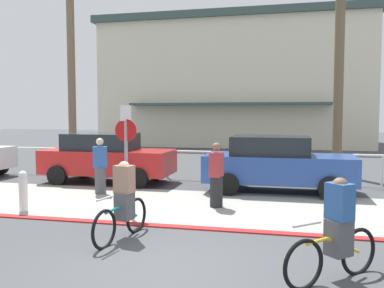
{
  "coord_description": "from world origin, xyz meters",
  "views": [
    {
      "loc": [
        1.87,
        -6.05,
        2.37
      ],
      "look_at": [
        -0.93,
        6.0,
        1.46
      ],
      "focal_mm": 39.08,
      "sensor_mm": 36.0,
      "label": 1
    }
  ],
  "objects_px": {
    "stop_sign_bike_lane": "(126,143)",
    "pedestrian_2": "(100,168)",
    "pedestrian_1": "(216,178)",
    "cyclist_teal_1": "(123,202)",
    "cyclist_yellow_0": "(336,232)",
    "car_blue_2": "(277,164)",
    "palm_tree_1": "(71,29)",
    "palm_tree_2": "(340,30)",
    "bollard_2": "(23,191)",
    "car_red_1": "(107,157)"
  },
  "relations": [
    {
      "from": "palm_tree_2",
      "to": "pedestrian_1",
      "type": "bearing_deg",
      "value": -118.86
    },
    {
      "from": "stop_sign_bike_lane",
      "to": "pedestrian_1",
      "type": "height_order",
      "value": "stop_sign_bike_lane"
    },
    {
      "from": "car_blue_2",
      "to": "pedestrian_1",
      "type": "relative_size",
      "value": 2.68
    },
    {
      "from": "stop_sign_bike_lane",
      "to": "car_blue_2",
      "type": "relative_size",
      "value": 0.58
    },
    {
      "from": "bollard_2",
      "to": "palm_tree_2",
      "type": "distance_m",
      "value": 12.32
    },
    {
      "from": "palm_tree_2",
      "to": "car_red_1",
      "type": "relative_size",
      "value": 1.7
    },
    {
      "from": "car_blue_2",
      "to": "palm_tree_1",
      "type": "bearing_deg",
      "value": 151.35
    },
    {
      "from": "bollard_2",
      "to": "pedestrian_1",
      "type": "height_order",
      "value": "pedestrian_1"
    },
    {
      "from": "cyclist_yellow_0",
      "to": "car_blue_2",
      "type": "bearing_deg",
      "value": 98.8
    },
    {
      "from": "palm_tree_1",
      "to": "bollard_2",
      "type": "bearing_deg",
      "value": -67.72
    },
    {
      "from": "pedestrian_1",
      "to": "bollard_2",
      "type": "bearing_deg",
      "value": -161.16
    },
    {
      "from": "bollard_2",
      "to": "pedestrian_2",
      "type": "xyz_separation_m",
      "value": [
        0.82,
        2.48,
        0.25
      ]
    },
    {
      "from": "pedestrian_1",
      "to": "pedestrian_2",
      "type": "xyz_separation_m",
      "value": [
        -3.62,
        0.97,
        0.01
      ]
    },
    {
      "from": "bollard_2",
      "to": "pedestrian_1",
      "type": "distance_m",
      "value": 4.7
    },
    {
      "from": "stop_sign_bike_lane",
      "to": "palm_tree_2",
      "type": "bearing_deg",
      "value": 54.36
    },
    {
      "from": "stop_sign_bike_lane",
      "to": "pedestrian_2",
      "type": "height_order",
      "value": "stop_sign_bike_lane"
    },
    {
      "from": "palm_tree_1",
      "to": "cyclist_yellow_0",
      "type": "bearing_deg",
      "value": -48.03
    },
    {
      "from": "cyclist_yellow_0",
      "to": "pedestrian_2",
      "type": "height_order",
      "value": "pedestrian_2"
    },
    {
      "from": "pedestrian_2",
      "to": "car_red_1",
      "type": "bearing_deg",
      "value": 109.52
    },
    {
      "from": "car_red_1",
      "to": "cyclist_yellow_0",
      "type": "bearing_deg",
      "value": -46.35
    },
    {
      "from": "pedestrian_1",
      "to": "car_red_1",
      "type": "bearing_deg",
      "value": 145.74
    },
    {
      "from": "palm_tree_1",
      "to": "cyclist_yellow_0",
      "type": "distance_m",
      "value": 16.88
    },
    {
      "from": "stop_sign_bike_lane",
      "to": "cyclist_yellow_0",
      "type": "xyz_separation_m",
      "value": [
        4.36,
        -2.94,
        -0.98
      ]
    },
    {
      "from": "palm_tree_2",
      "to": "car_blue_2",
      "type": "relative_size",
      "value": 1.7
    },
    {
      "from": "bollard_2",
      "to": "cyclist_yellow_0",
      "type": "xyz_separation_m",
      "value": [
        6.87,
        -2.62,
        0.18
      ]
    },
    {
      "from": "cyclist_yellow_0",
      "to": "pedestrian_2",
      "type": "xyz_separation_m",
      "value": [
        -6.05,
        5.1,
        0.07
      ]
    },
    {
      "from": "cyclist_yellow_0",
      "to": "pedestrian_1",
      "type": "distance_m",
      "value": 4.8
    },
    {
      "from": "palm_tree_1",
      "to": "pedestrian_1",
      "type": "distance_m",
      "value": 12.55
    },
    {
      "from": "bollard_2",
      "to": "car_red_1",
      "type": "xyz_separation_m",
      "value": [
        0.13,
        4.45,
        0.35
      ]
    },
    {
      "from": "cyclist_teal_1",
      "to": "pedestrian_1",
      "type": "bearing_deg",
      "value": 66.6
    },
    {
      "from": "car_blue_2",
      "to": "cyclist_teal_1",
      "type": "relative_size",
      "value": 2.44
    },
    {
      "from": "car_red_1",
      "to": "cyclist_teal_1",
      "type": "distance_m",
      "value": 6.63
    },
    {
      "from": "cyclist_teal_1",
      "to": "pedestrian_1",
      "type": "height_order",
      "value": "pedestrian_1"
    },
    {
      "from": "cyclist_teal_1",
      "to": "pedestrian_1",
      "type": "xyz_separation_m",
      "value": [
        1.28,
        2.96,
        0.06
      ]
    },
    {
      "from": "cyclist_yellow_0",
      "to": "cyclist_teal_1",
      "type": "relative_size",
      "value": 0.83
    },
    {
      "from": "cyclist_teal_1",
      "to": "pedestrian_2",
      "type": "bearing_deg",
      "value": 120.78
    },
    {
      "from": "stop_sign_bike_lane",
      "to": "bollard_2",
      "type": "xyz_separation_m",
      "value": [
        -2.52,
        -0.32,
        -1.16
      ]
    },
    {
      "from": "cyclist_yellow_0",
      "to": "palm_tree_1",
      "type": "bearing_deg",
      "value": 131.97
    },
    {
      "from": "palm_tree_1",
      "to": "palm_tree_2",
      "type": "distance_m",
      "value": 11.87
    },
    {
      "from": "palm_tree_1",
      "to": "cyclist_teal_1",
      "type": "distance_m",
      "value": 13.9
    },
    {
      "from": "stop_sign_bike_lane",
      "to": "bollard_2",
      "type": "distance_m",
      "value": 2.79
    },
    {
      "from": "pedestrian_1",
      "to": "palm_tree_1",
      "type": "bearing_deg",
      "value": 136.83
    },
    {
      "from": "car_blue_2",
      "to": "stop_sign_bike_lane",
      "type": "bearing_deg",
      "value": -132.51
    },
    {
      "from": "car_red_1",
      "to": "pedestrian_2",
      "type": "distance_m",
      "value": 2.1
    },
    {
      "from": "palm_tree_1",
      "to": "car_blue_2",
      "type": "relative_size",
      "value": 2.03
    },
    {
      "from": "car_blue_2",
      "to": "pedestrian_2",
      "type": "distance_m",
      "value": 5.24
    },
    {
      "from": "stop_sign_bike_lane",
      "to": "pedestrian_2",
      "type": "distance_m",
      "value": 2.89
    },
    {
      "from": "car_blue_2",
      "to": "pedestrian_2",
      "type": "bearing_deg",
      "value": -163.58
    },
    {
      "from": "pedestrian_1",
      "to": "cyclist_teal_1",
      "type": "bearing_deg",
      "value": -113.4
    },
    {
      "from": "pedestrian_1",
      "to": "pedestrian_2",
      "type": "height_order",
      "value": "pedestrian_2"
    }
  ]
}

